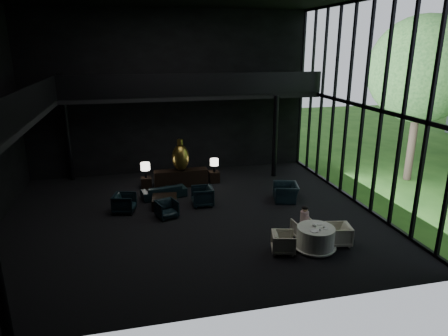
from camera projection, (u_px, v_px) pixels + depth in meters
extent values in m
cube|color=black|center=(191.00, 216.00, 15.34)|extent=(14.00, 12.00, 0.02)
cube|color=black|center=(171.00, 94.00, 19.75)|extent=(14.00, 0.04, 8.00)
cube|color=black|center=(229.00, 157.00, 8.58)|extent=(14.00, 0.04, 8.00)
cube|color=black|center=(4.00, 120.00, 12.86)|extent=(2.00, 12.00, 0.25)
cube|color=black|center=(194.00, 95.00, 19.03)|extent=(12.00, 2.00, 0.25)
cube|color=black|center=(35.00, 100.00, 12.90)|extent=(0.06, 12.00, 1.00)
cube|color=black|center=(197.00, 85.00, 17.93)|extent=(12.00, 0.06, 1.00)
cylinder|color=black|center=(68.00, 140.00, 18.97)|extent=(0.24, 0.24, 4.00)
cylinder|color=black|center=(275.00, 137.00, 19.52)|extent=(0.24, 0.24, 4.00)
cylinder|color=#382D23|center=(414.00, 130.00, 18.87)|extent=(0.36, 0.36, 4.90)
sphere|color=#2B5E21|center=(422.00, 69.00, 18.05)|extent=(4.80, 4.80, 4.80)
cube|color=black|center=(181.00, 178.00, 18.53)|extent=(2.46, 0.56, 0.78)
ellipsoid|color=#B57823|center=(181.00, 158.00, 18.19)|extent=(0.78, 0.78, 1.21)
cylinder|color=#B57823|center=(180.00, 142.00, 17.98)|extent=(0.27, 0.27, 0.25)
cube|color=black|center=(146.00, 183.00, 18.30)|extent=(0.47, 0.47, 0.51)
cylinder|color=black|center=(146.00, 174.00, 18.16)|extent=(0.12, 0.12, 0.36)
cylinder|color=white|center=(145.00, 166.00, 18.06)|extent=(0.42, 0.42, 0.33)
cube|color=black|center=(214.00, 177.00, 19.10)|extent=(0.49, 0.49, 0.54)
cylinder|color=black|center=(214.00, 169.00, 18.87)|extent=(0.12, 0.12, 0.34)
cylinder|color=white|center=(214.00, 162.00, 18.77)|extent=(0.39, 0.39, 0.31)
imported|color=black|center=(164.00, 190.00, 17.16)|extent=(1.80, 0.83, 0.68)
imported|color=black|center=(124.00, 202.00, 15.61)|extent=(0.99, 1.03, 0.88)
imported|color=black|center=(202.00, 194.00, 16.28)|extent=(0.90, 0.96, 0.95)
imported|color=black|center=(167.00, 208.00, 15.15)|extent=(0.88, 0.85, 0.73)
imported|color=black|center=(286.00, 189.00, 16.76)|extent=(1.01, 1.30, 1.01)
cube|color=black|center=(165.00, 202.00, 16.18)|extent=(1.09, 1.09, 0.44)
cylinder|color=white|center=(315.00, 238.00, 12.79)|extent=(1.20, 1.20, 0.75)
cone|color=white|center=(315.00, 247.00, 12.89)|extent=(1.36, 1.36, 0.10)
imported|color=beige|center=(303.00, 229.00, 13.58)|extent=(0.64, 0.61, 0.62)
imported|color=beige|center=(338.00, 234.00, 13.09)|extent=(0.81, 0.85, 0.76)
imported|color=beige|center=(283.00, 242.00, 12.60)|extent=(0.80, 0.83, 0.70)
cylinder|color=pink|center=(304.00, 217.00, 13.67)|extent=(0.29, 0.29, 0.42)
sphere|color=#D8A884|center=(305.00, 209.00, 13.58)|extent=(0.21, 0.21, 0.21)
ellipsoid|color=black|center=(305.00, 208.00, 13.57)|extent=(0.22, 0.22, 0.15)
cylinder|color=white|center=(314.00, 231.00, 12.43)|extent=(0.27, 0.27, 0.02)
cylinder|color=white|center=(319.00, 224.00, 12.92)|extent=(0.26, 0.26, 0.01)
cylinder|color=white|center=(326.00, 229.00, 12.59)|extent=(0.19, 0.19, 0.01)
cylinder|color=white|center=(324.00, 227.00, 12.64)|extent=(0.10, 0.10, 0.06)
ellipsoid|color=white|center=(314.00, 225.00, 12.77)|extent=(0.17, 0.17, 0.08)
cylinder|color=#99999E|center=(320.00, 230.00, 12.46)|extent=(0.07, 0.07, 0.06)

